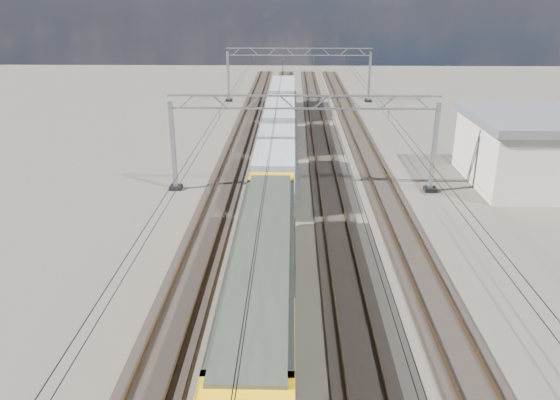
{
  "coord_description": "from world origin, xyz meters",
  "views": [
    {
      "loc": [
        -0.8,
        -34.46,
        13.75
      ],
      "look_at": [
        -1.49,
        -4.47,
        2.4
      ],
      "focal_mm": 35.0,
      "sensor_mm": 36.0,
      "label": 1
    }
  ],
  "objects_px": {
    "locomotive": "(263,277)",
    "hopper_wagon_mid": "(280,120)",
    "catenary_gantry_far": "(299,72)",
    "hopper_wagon_third": "(283,95)",
    "hopper_wagon_lead": "(276,161)",
    "catenary_gantry_mid": "(303,139)"
  },
  "relations": [
    {
      "from": "hopper_wagon_lead",
      "to": "hopper_wagon_third",
      "type": "height_order",
      "value": "same"
    },
    {
      "from": "catenary_gantry_far",
      "to": "hopper_wagon_mid",
      "type": "bearing_deg",
      "value": -95.25
    },
    {
      "from": "catenary_gantry_mid",
      "to": "hopper_wagon_lead",
      "type": "bearing_deg",
      "value": 178.8
    },
    {
      "from": "catenary_gantry_far",
      "to": "hopper_wagon_mid",
      "type": "distance_m",
      "value": 21.91
    },
    {
      "from": "locomotive",
      "to": "hopper_wagon_third",
      "type": "height_order",
      "value": "locomotive"
    },
    {
      "from": "hopper_wagon_mid",
      "to": "catenary_gantry_far",
      "type": "bearing_deg",
      "value": 84.75
    },
    {
      "from": "hopper_wagon_lead",
      "to": "hopper_wagon_mid",
      "type": "height_order",
      "value": "same"
    },
    {
      "from": "hopper_wagon_lead",
      "to": "hopper_wagon_third",
      "type": "distance_m",
      "value": 28.4
    },
    {
      "from": "catenary_gantry_far",
      "to": "hopper_wagon_lead",
      "type": "xyz_separation_m",
      "value": [
        -2.0,
        -35.96,
        -1.67
      ]
    },
    {
      "from": "catenary_gantry_mid",
      "to": "catenary_gantry_far",
      "type": "xyz_separation_m",
      "value": [
        0.0,
        36.0,
        0.0
      ]
    },
    {
      "from": "hopper_wagon_third",
      "to": "catenary_gantry_far",
      "type": "bearing_deg",
      "value": 75.18
    },
    {
      "from": "hopper_wagon_third",
      "to": "locomotive",
      "type": "bearing_deg",
      "value": -90.0
    },
    {
      "from": "catenary_gantry_mid",
      "to": "hopper_wagon_third",
      "type": "xyz_separation_m",
      "value": [
        -2.0,
        28.44,
        -1.67
      ]
    },
    {
      "from": "hopper_wagon_mid",
      "to": "hopper_wagon_third",
      "type": "xyz_separation_m",
      "value": [
        0.0,
        14.2,
        0.0
      ]
    },
    {
      "from": "hopper_wagon_lead",
      "to": "hopper_wagon_mid",
      "type": "bearing_deg",
      "value": 90.0
    },
    {
      "from": "catenary_gantry_far",
      "to": "locomotive",
      "type": "distance_m",
      "value": 53.71
    },
    {
      "from": "catenary_gantry_far",
      "to": "locomotive",
      "type": "xyz_separation_m",
      "value": [
        -2.0,
        -53.65,
        -1.58
      ]
    },
    {
      "from": "catenary_gantry_mid",
      "to": "locomotive",
      "type": "bearing_deg",
      "value": -96.46
    },
    {
      "from": "locomotive",
      "to": "hopper_wagon_mid",
      "type": "xyz_separation_m",
      "value": [
        -0.0,
        31.9,
        -0.09
      ]
    },
    {
      "from": "catenary_gantry_mid",
      "to": "locomotive",
      "type": "height_order",
      "value": "catenary_gantry_mid"
    },
    {
      "from": "hopper_wagon_lead",
      "to": "catenary_gantry_far",
      "type": "bearing_deg",
      "value": 86.82
    },
    {
      "from": "catenary_gantry_far",
      "to": "hopper_wagon_mid",
      "type": "height_order",
      "value": "catenary_gantry_far"
    }
  ]
}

